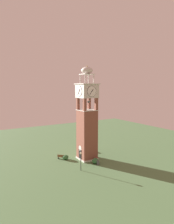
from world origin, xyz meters
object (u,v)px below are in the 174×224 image
at_px(clock_tower, 87,122).
at_px(park_bench, 61,157).
at_px(lamp_post, 81,158).
at_px(trash_bin, 98,163).

distance_m(clock_tower, park_bench, 9.13).
relative_size(clock_tower, park_bench, 13.17).
xyz_separation_m(lamp_post, trash_bin, (-0.57, 4.11, -1.98)).
relative_size(park_bench, lamp_post, 0.43).
bearing_deg(park_bench, trash_bin, 35.86).
relative_size(park_bench, trash_bin, 1.81).
xyz_separation_m(clock_tower, park_bench, (-2.64, -4.64, -7.40)).
height_order(clock_tower, park_bench, clock_tower).
distance_m(park_bench, lamp_post, 7.41).
height_order(clock_tower, lamp_post, clock_tower).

